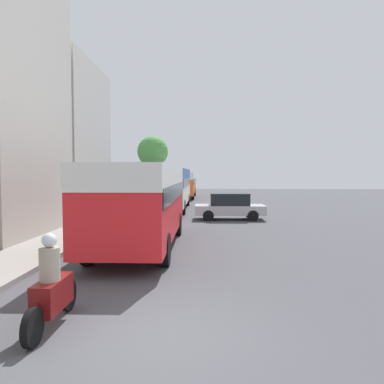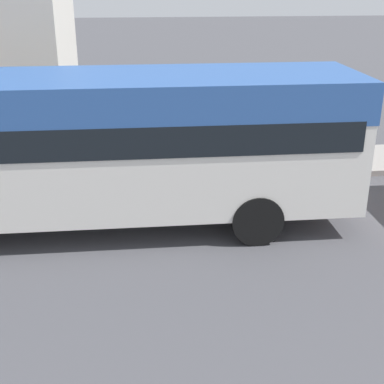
% 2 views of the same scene
% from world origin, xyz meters
% --- Properties ---
extents(bus_following, '(2.56, 11.17, 3.10)m').
position_xyz_m(bus_following, '(-1.81, 22.25, 2.01)').
color(bus_following, silver).
rests_on(bus_following, ground_plane).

